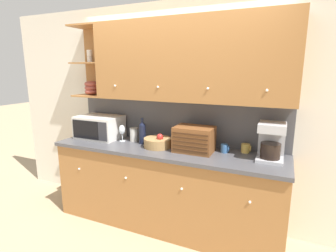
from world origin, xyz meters
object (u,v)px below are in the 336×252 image
Objects in this scene: mug at (225,148)px; coffee_maker at (271,141)px; bread_box at (194,139)px; mug_blue_second at (246,148)px; wine_glass at (122,130)px; storage_canister at (134,134)px; wine_bottle at (142,132)px; fruit_basket at (158,142)px; microwave at (100,127)px.

coffee_maker reaches higher than mug.
bread_box is 4.07× the size of mug_blue_second.
wine_glass is at bearing -173.68° from mug_blue_second.
wine_bottle is at bearing -21.10° from storage_canister.
coffee_maker is (1.43, 0.02, 0.05)m from wine_bottle.
microwave is at bearing 175.50° from fruit_basket.
microwave is 1.62m from mug.
storage_canister is (0.49, 0.04, -0.06)m from microwave.
coffee_maker is at bearing -1.29° from storage_canister.
wine_glass is (0.36, -0.02, -0.00)m from microwave.
fruit_basket is 1.21m from coffee_maker.
bread_box is at bearing -1.80° from wine_glass.
microwave is 1.74× the size of fruit_basket.
coffee_maker is (2.08, 0.01, 0.05)m from microwave.
fruit_basket is at bearing -178.02° from bread_box.
bread_box is (0.94, -0.03, -0.00)m from wine_glass.
coffee_maker is (1.71, 0.03, 0.05)m from wine_glass.
coffee_maker is (1.59, -0.04, 0.10)m from storage_canister.
bread_box reaches higher than mug.
wine_glass reaches higher than storage_canister.
microwave is 1.31m from bread_box.
storage_canister is at bearing 178.71° from coffee_maker.
coffee_maker reaches higher than storage_canister.
mug_blue_second is (1.33, 0.09, -0.04)m from storage_canister.
storage_canister is 1.64× the size of mug_blue_second.
mug is at bearing 3.39° from wine_bottle.
microwave is 0.36m from wine_glass.
mug_blue_second is at bearing 152.85° from coffee_maker.
bread_box is at bearing -159.79° from mug_blue_second.
wine_glass reaches higher than fruit_basket.
storage_canister reaches higher than mug.
microwave reaches higher than mug_blue_second.
wine_glass reaches higher than mug.
wine_bottle is 1.43m from coffee_maker.
coffee_maker reaches higher than wine_bottle.
mug is (1.26, 0.07, -0.09)m from wine_glass.
fruit_basket is at bearing -167.75° from mug_blue_second.
microwave is 0.88m from fruit_basket.
mug is (0.31, 0.10, -0.09)m from bread_box.
bread_box is (0.43, 0.01, 0.08)m from fruit_basket.
bread_box is at bearing -2.36° from microwave.
mug is 0.48m from coffee_maker.
mug_blue_second is (0.52, 0.19, -0.09)m from bread_box.
wine_glass is 2.01× the size of mug_blue_second.
wine_bottle reaches higher than storage_canister.
bread_box reaches higher than storage_canister.
wine_glass is at bearing -176.95° from mug.
mug is (1.62, 0.04, -0.10)m from microwave.
wine_bottle is at bearing 176.63° from bread_box.
fruit_basket is (0.87, -0.07, -0.09)m from microwave.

